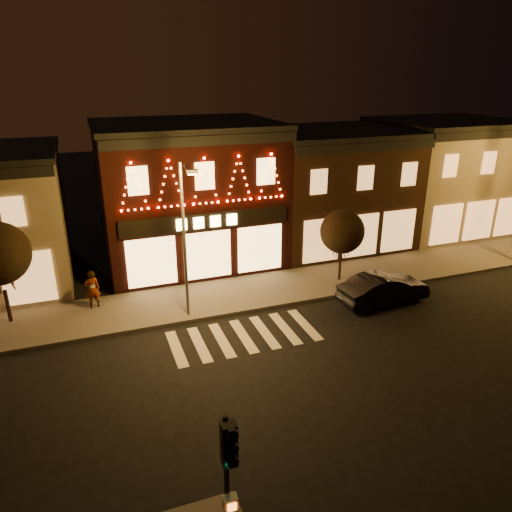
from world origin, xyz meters
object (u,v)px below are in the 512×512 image
pedestrian (92,289)px  streetlamp_mid (185,231)px  dark_sedan (384,289)px  traffic_signal_near (229,471)px

pedestrian → streetlamp_mid: bearing=137.9°
pedestrian → dark_sedan: bearing=151.7°
streetlamp_mid → pedestrian: (-4.19, 2.51, -3.28)m
traffic_signal_near → pedestrian: size_ratio=2.32×
dark_sedan → pedestrian: 14.34m
traffic_signal_near → pedestrian: bearing=101.3°
streetlamp_mid → dark_sedan: bearing=-2.8°
streetlamp_mid → dark_sedan: 10.32m
streetlamp_mid → pedestrian: streetlamp_mid is taller
traffic_signal_near → dark_sedan: bearing=46.6°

